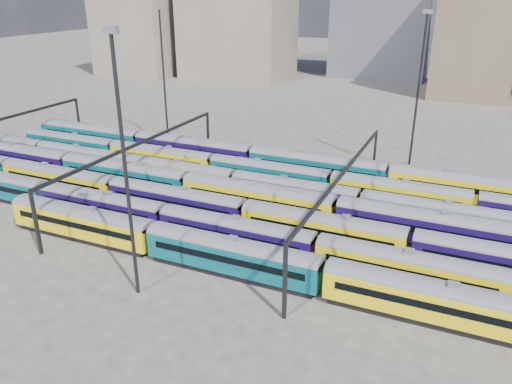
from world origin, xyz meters
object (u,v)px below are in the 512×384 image
at_px(rake_0, 432,297).
at_px(mast_2, 124,161).
at_px(rake_2, 176,199).
at_px(rake_1, 164,216).

distance_m(rake_0, mast_2, 30.44).
bearing_deg(mast_2, rake_2, 109.85).
bearing_deg(mast_2, rake_0, 14.36).
relative_size(rake_2, mast_2, 3.91).
height_order(rake_1, rake_2, rake_2).
distance_m(rake_1, mast_2, 17.23).
relative_size(rake_1, mast_2, 4.55).
bearing_deg(rake_2, mast_2, -70.15).
height_order(rake_0, mast_2, mast_2).
xyz_separation_m(rake_0, mast_2, (-27.35, -7.00, 11.37)).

